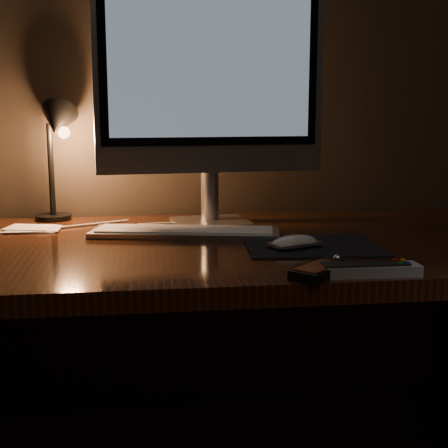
{
  "coord_description": "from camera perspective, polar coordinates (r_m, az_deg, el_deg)",
  "views": [
    {
      "loc": [
        -0.18,
        0.49,
        1.04
      ],
      "look_at": [
        -0.01,
        1.73,
        0.81
      ],
      "focal_mm": 50.0,
      "sensor_mm": 36.0,
      "label": 1
    }
  ],
  "objects": [
    {
      "name": "tv_remote",
      "position": [
        1.13,
        12.79,
        -4.07
      ],
      "size": [
        0.2,
        0.05,
        0.03
      ],
      "rotation": [
        0.0,
        0.0,
        -0.03
      ],
      "color": "#9B9EA1",
      "rests_on": "desk"
    },
    {
      "name": "mousepad",
      "position": [
        1.36,
        8.1,
        -1.98
      ],
      "size": [
        0.3,
        0.25,
        0.0
      ],
      "primitive_type": "cube",
      "rotation": [
        0.0,
        0.0,
        -0.08
      ],
      "color": "black",
      "rests_on": "desk"
    },
    {
      "name": "monitor",
      "position": [
        1.59,
        -1.19,
        12.91
      ],
      "size": [
        0.58,
        0.19,
        0.61
      ],
      "rotation": [
        0.0,
        0.0,
        0.11
      ],
      "color": "silver",
      "rests_on": "desk"
    },
    {
      "name": "cable",
      "position": [
        1.6,
        -8.24,
        -0.09
      ],
      "size": [
        0.59,
        0.15,
        0.01
      ],
      "primitive_type": "cylinder",
      "rotation": [
        0.0,
        1.57,
        0.25
      ],
      "color": "white",
      "rests_on": "desk"
    },
    {
      "name": "papers",
      "position": [
        1.6,
        -17.22,
        -0.42
      ],
      "size": [
        0.15,
        0.11,
        0.01
      ],
      "primitive_type": "cube",
      "rotation": [
        0.0,
        0.0,
        -0.14
      ],
      "color": "white",
      "rests_on": "desk"
    },
    {
      "name": "desk",
      "position": [
        1.5,
        -0.45,
        -5.8
      ],
      "size": [
        1.6,
        0.75,
        0.75
      ],
      "color": "#381B0C",
      "rests_on": "ground"
    },
    {
      "name": "media_remote",
      "position": [
        1.12,
        9.06,
        -4.1
      ],
      "size": [
        0.15,
        0.14,
        0.03
      ],
      "rotation": [
        0.0,
        0.0,
        0.76
      ],
      "color": "black",
      "rests_on": "desk"
    },
    {
      "name": "keyboard",
      "position": [
        1.47,
        -3.59,
        -0.72
      ],
      "size": [
        0.46,
        0.21,
        0.02
      ],
      "primitive_type": "cube",
      "rotation": [
        0.0,
        0.0,
        -0.2
      ],
      "color": "silver",
      "rests_on": "desk"
    },
    {
      "name": "desk_lamp",
      "position": [
        1.68,
        -15.06,
        7.51
      ],
      "size": [
        0.14,
        0.16,
        0.32
      ],
      "rotation": [
        0.0,
        0.0,
        0.35
      ],
      "color": "black",
      "rests_on": "desk"
    },
    {
      "name": "mouse",
      "position": [
        1.33,
        6.45,
        -1.84
      ],
      "size": [
        0.12,
        0.09,
        0.02
      ],
      "primitive_type": "ellipsoid",
      "rotation": [
        0.0,
        0.0,
        0.37
      ],
      "color": "white",
      "rests_on": "desk"
    }
  ]
}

